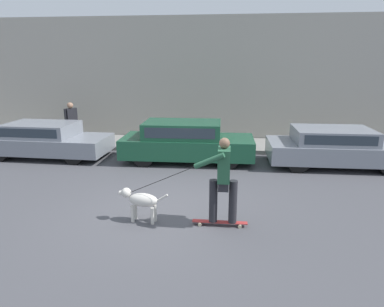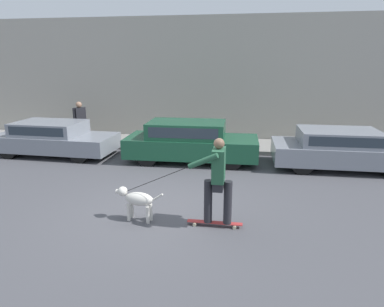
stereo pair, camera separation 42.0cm
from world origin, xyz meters
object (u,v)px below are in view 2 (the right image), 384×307
(parked_car_2, at_px, (342,149))
(parked_car_0, at_px, (54,138))
(parked_car_1, at_px, (190,142))
(skateboarder, at_px, (218,178))
(pedestrian_with_bag, at_px, (80,119))
(dog, at_px, (137,199))

(parked_car_2, bearing_deg, parked_car_0, 179.15)
(parked_car_1, relative_size, skateboarder, 1.73)
(parked_car_0, height_order, parked_car_1, parked_car_1)
(parked_car_2, height_order, pedestrian_with_bag, pedestrian_with_bag)
(parked_car_2, relative_size, dog, 4.05)
(pedestrian_with_bag, bearing_deg, parked_car_2, 23.59)
(parked_car_0, height_order, dog, parked_car_0)
(dog, distance_m, skateboarder, 1.71)
(dog, relative_size, pedestrian_with_bag, 0.68)
(parked_car_0, bearing_deg, parked_car_1, 1.44)
(dog, relative_size, skateboarder, 0.42)
(parked_car_0, bearing_deg, skateboarder, -34.61)
(parked_car_0, relative_size, skateboarder, 1.71)
(parked_car_1, distance_m, skateboarder, 4.60)
(parked_car_1, height_order, parked_car_2, parked_car_1)
(parked_car_0, relative_size, parked_car_2, 1.01)
(parked_car_0, xyz_separation_m, parked_car_2, (9.37, -0.00, 0.02))
(parked_car_0, bearing_deg, pedestrian_with_bag, 85.50)
(dog, height_order, pedestrian_with_bag, pedestrian_with_bag)
(parked_car_1, bearing_deg, pedestrian_with_bag, 158.77)
(skateboarder, bearing_deg, parked_car_1, -73.97)
(parked_car_0, xyz_separation_m, dog, (4.43, -4.40, -0.13))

